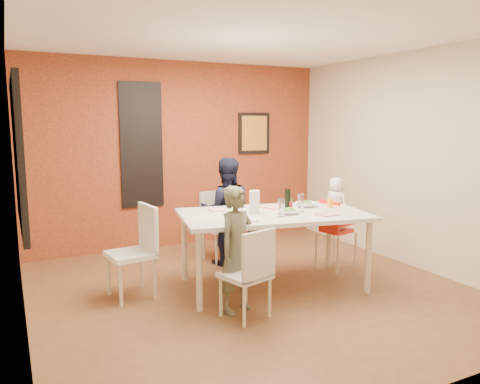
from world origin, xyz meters
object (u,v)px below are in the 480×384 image
chair_near (251,270)px  chair_left (138,246)px  child_far (226,211)px  toddler (336,203)px  child_near (238,250)px  wine_bottle (288,200)px  dining_table (273,219)px  high_chair (334,228)px  chair_far (218,222)px  paper_towel_roll (255,202)px

chair_near → chair_left: bearing=-70.5°
child_far → toddler: child_far is taller
chair_left → child_far: (1.30, 0.62, 0.15)m
child_near → child_far: (0.56, 1.46, 0.08)m
wine_bottle → chair_left: bearing=166.0°
chair_left → toddler: (2.41, -0.21, 0.30)m
dining_table → wine_bottle: (0.18, -0.00, 0.20)m
chair_left → child_far: child_far is taller
chair_near → high_chair: (1.62, 0.86, 0.05)m
dining_table → child_far: size_ratio=1.58×
chair_far → child_far: bearing=-94.3°
chair_left → wine_bottle: 1.69m
child_near → paper_towel_roll: size_ratio=4.85×
child_near → paper_towel_roll: (0.45, 0.49, 0.35)m
chair_far → wine_bottle: size_ratio=3.56×
dining_table → child_near: size_ratio=1.78×
chair_left → wine_bottle: bearing=68.5°
toddler → wine_bottle: toddler is taller
wine_bottle → dining_table: bearing=179.5°
high_chair → child_far: bearing=39.4°
dining_table → toddler: bearing=10.4°
child_far → paper_towel_roll: bearing=103.9°
high_chair → child_near: child_near is taller
child_near → chair_left: bearing=109.8°
chair_left → child_far: bearing=107.8°
toddler → dining_table: bearing=82.8°
toddler → paper_towel_roll: bearing=79.0°
chair_left → high_chair: bearing=77.2°
chair_left → child_far: size_ratio=0.70×
high_chair → child_near: size_ratio=0.72×
high_chair → child_near: (-1.64, -0.62, 0.09)m
paper_towel_roll → chair_left: bearing=163.7°
child_far → wine_bottle: size_ratio=5.41×
chair_far → paper_towel_roll: paper_towel_roll is taller
chair_far → wine_bottle: (0.30, -1.25, 0.46)m
chair_near → dining_table: bearing=-149.1°
dining_table → toddler: toddler is taller
dining_table → chair_far: bearing=95.1°
chair_near → paper_towel_roll: paper_towel_roll is taller
child_near → paper_towel_roll: child_near is taller
chair_near → toddler: 1.89m
dining_table → high_chair: bearing=10.0°
child_near → dining_table: bearing=12.5°
chair_near → paper_towel_roll: 0.97m
chair_far → chair_left: bearing=-152.9°
high_chair → child_far: child_far is taller
toddler → wine_bottle: bearing=85.1°
high_chair → paper_towel_roll: (-1.19, -0.13, 0.44)m
toddler → child_far: bearing=35.5°
chair_near → toddler: bearing=-168.2°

